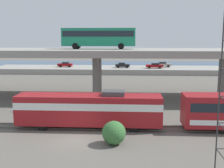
{
  "coord_description": "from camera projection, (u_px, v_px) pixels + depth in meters",
  "views": [
    {
      "loc": [
        5.14,
        -26.0,
        9.85
      ],
      "look_at": [
        2.61,
        17.65,
        2.69
      ],
      "focal_mm": 45.32,
      "sensor_mm": 36.0,
      "label": 1
    }
  ],
  "objects": [
    {
      "name": "transit_bus_on_overpass",
      "position": [
        99.0,
        36.0,
        46.49
      ],
      "size": [
        12.0,
        2.68,
        3.4
      ],
      "color": "#197A56",
      "rests_on": "highway_overpass"
    },
    {
      "name": "rail_strip_near",
      "position": [
        80.0,
        129.0,
        30.68
      ],
      "size": [
        110.0,
        0.12,
        0.12
      ],
      "primitive_type": "cube",
      "color": "#59544C",
      "rests_on": "ground_plane"
    },
    {
      "name": "shrub_right",
      "position": [
        114.0,
        133.0,
        26.28
      ],
      "size": [
        2.23,
        2.23,
        2.23
      ],
      "primitive_type": "sphere",
      "color": "#376B34",
      "rests_on": "ground_plane"
    },
    {
      "name": "parked_car_2",
      "position": [
        163.0,
        64.0,
        82.06
      ],
      "size": [
        4.52,
        1.86,
        1.5
      ],
      "color": "#9E998C",
      "rests_on": "pier_parking_lot"
    },
    {
      "name": "pier_parking_lot",
      "position": [
        110.0,
        70.0,
        81.57
      ],
      "size": [
        67.06,
        12.89,
        1.46
      ],
      "primitive_type": "cube",
      "color": "gray",
      "rests_on": "ground_plane"
    },
    {
      "name": "ground_plane",
      "position": [
        75.0,
        140.0,
        27.51
      ],
      "size": [
        260.0,
        260.0,
        0.0
      ],
      "primitive_type": "plane",
      "color": "#605B54"
    },
    {
      "name": "parked_car_0",
      "position": [
        65.0,
        64.0,
        82.05
      ],
      "size": [
        4.2,
        1.89,
        1.5
      ],
      "rotation": [
        0.0,
        0.0,
        3.14
      ],
      "color": "maroon",
      "rests_on": "pier_parking_lot"
    },
    {
      "name": "parked_car_3",
      "position": [
        155.0,
        66.0,
        78.55
      ],
      "size": [
        4.65,
        1.84,
        1.5
      ],
      "rotation": [
        0.0,
        0.0,
        3.14
      ],
      "color": "maroon",
      "rests_on": "pier_parking_lot"
    },
    {
      "name": "train_locomotive",
      "position": [
        82.0,
        108.0,
        31.09
      ],
      "size": [
        16.94,
        3.04,
        4.18
      ],
      "rotation": [
        0.0,
        0.0,
        3.14
      ],
      "color": "maroon",
      "rests_on": "ground_plane"
    },
    {
      "name": "parked_car_1",
      "position": [
        122.0,
        65.0,
        80.06
      ],
      "size": [
        4.01,
        1.96,
        1.5
      ],
      "color": "black",
      "rests_on": "pier_parking_lot"
    },
    {
      "name": "rail_strip_far",
      "position": [
        83.0,
        125.0,
        32.2
      ],
      "size": [
        110.0,
        0.12,
        0.12
      ],
      "primitive_type": "cube",
      "color": "#59544C",
      "rests_on": "ground_plane"
    },
    {
      "name": "harbor_water",
      "position": [
        114.0,
        65.0,
        104.35
      ],
      "size": [
        140.0,
        36.0,
        0.01
      ],
      "primitive_type": "cube",
      "color": "navy",
      "rests_on": "ground_plane"
    },
    {
      "name": "highway_overpass",
      "position": [
        97.0,
        54.0,
        46.04
      ],
      "size": [
        96.0,
        12.3,
        8.02
      ],
      "color": "gray",
      "rests_on": "ground_plane"
    }
  ]
}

